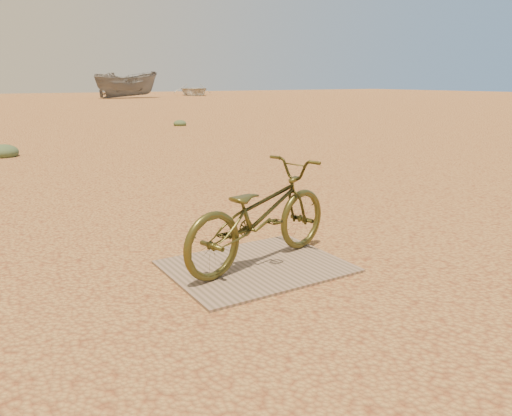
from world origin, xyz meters
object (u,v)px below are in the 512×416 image
plywood_board (256,266)px  boat_mid_right (127,85)px  bicycle (260,214)px  boat_far_right (194,90)px

plywood_board → boat_mid_right: size_ratio=0.25×
bicycle → plywood_board: bearing=110.9°
plywood_board → bicycle: 0.44m
bicycle → boat_mid_right: (11.30, 39.23, 0.66)m
plywood_board → boat_far_right: bearing=65.9°
bicycle → boat_far_right: size_ratio=0.30×
plywood_board → boat_mid_right: boat_mid_right is taller
boat_mid_right → boat_far_right: (7.91, 3.91, -0.55)m
plywood_board → boat_mid_right: 40.90m
plywood_board → boat_far_right: size_ratio=0.26×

